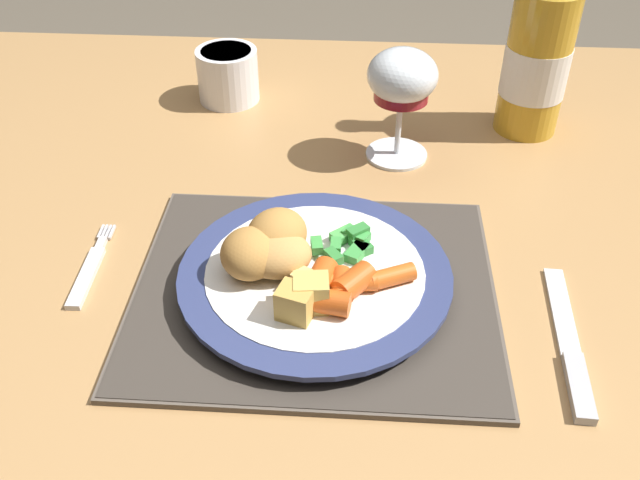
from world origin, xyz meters
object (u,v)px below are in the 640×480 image
at_px(fork, 89,270).
at_px(wine_glass, 402,82).
at_px(bottle, 539,50).
at_px(drinking_cup, 228,74).
at_px(dining_table, 325,246).
at_px(dinner_plate, 320,278).
at_px(table_knife, 571,352).

distance_m(fork, wine_glass, 0.40).
distance_m(bottle, drinking_cup, 0.40).
bearing_deg(bottle, dining_table, -148.51).
bearing_deg(dining_table, dinner_plate, -88.42).
bearing_deg(dinner_plate, dining_table, 91.58).
distance_m(wine_glass, bottle, 0.18).
height_order(dinner_plate, wine_glass, wine_glass).
relative_size(dinner_plate, drinking_cup, 3.12).
bearing_deg(table_knife, dinner_plate, 163.29).
bearing_deg(fork, table_knife, -9.91).
bearing_deg(drinking_cup, bottle, -7.93).
bearing_deg(bottle, drinking_cup, 172.07).
distance_m(fork, table_knife, 0.46).
bearing_deg(fork, dinner_plate, -3.04).
xyz_separation_m(fork, bottle, (0.47, 0.32, 0.10)).
bearing_deg(fork, wine_glass, 37.91).
xyz_separation_m(dinner_plate, table_knife, (0.22, -0.07, -0.01)).
bearing_deg(drinking_cup, dining_table, -54.91).
relative_size(fork, bottle, 0.45).
relative_size(table_knife, wine_glass, 1.36).
bearing_deg(wine_glass, dinner_plate, -107.17).
relative_size(dining_table, wine_glass, 10.72).
relative_size(dining_table, bottle, 5.20).
bearing_deg(dining_table, bottle, 31.49).
distance_m(dinner_plate, table_knife, 0.23).
height_order(dining_table, fork, fork).
height_order(dining_table, wine_glass, wine_glass).
bearing_deg(bottle, wine_glass, -154.60).
height_order(dinner_plate, fork, dinner_plate).
bearing_deg(dinner_plate, wine_glass, 72.83).
bearing_deg(drinking_cup, table_knife, -50.46).
relative_size(fork, wine_glass, 0.93).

